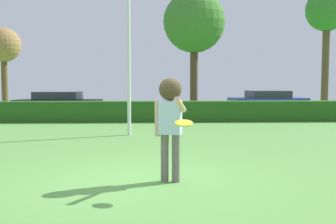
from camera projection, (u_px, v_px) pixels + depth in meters
name	position (u px, v px, depth m)	size (l,w,h in m)	color
ground_plane	(144.00, 180.00, 7.09)	(60.00, 60.00, 0.00)	#5E9B47
person	(170.00, 113.00, 6.86)	(0.55, 0.84, 1.82)	#675F5A
frisbee	(184.00, 123.00, 6.06)	(0.28, 0.27, 0.09)	yellow
lamppost	(129.00, 29.00, 12.80)	(0.24, 0.24, 6.24)	silver
hedge_row	(149.00, 111.00, 17.50)	(27.78, 0.90, 0.90)	#265619
parked_car_black	(58.00, 103.00, 20.10)	(4.30, 2.01, 1.25)	black
parked_car_blue	(268.00, 101.00, 22.30)	(4.35, 2.14, 1.25)	#263FA5
oak_tree	(194.00, 23.00, 21.32)	(3.32, 3.32, 6.63)	#513A28
bare_elm_tree	(4.00, 46.00, 25.79)	(2.23, 2.23, 5.26)	brown
maple_tree	(327.00, 13.00, 24.13)	(2.57, 2.57, 7.39)	brown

